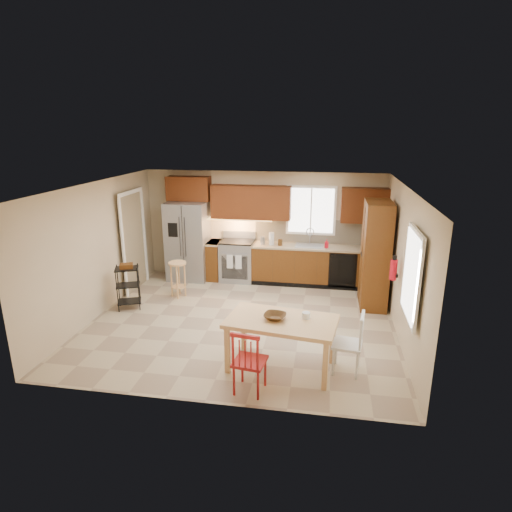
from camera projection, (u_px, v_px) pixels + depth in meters
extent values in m
plane|color=tan|center=(242.00, 321.00, 7.93)|extent=(5.50, 5.50, 0.00)
cube|color=silver|center=(241.00, 186.00, 7.21)|extent=(5.50, 5.00, 0.02)
cube|color=#CCB793|center=(263.00, 226.00, 9.93)|extent=(5.50, 0.02, 2.50)
cube|color=#CCB793|center=(201.00, 315.00, 5.21)|extent=(5.50, 0.02, 2.50)
cube|color=#CCB793|center=(98.00, 249.00, 8.01)|extent=(0.02, 5.00, 2.50)
cube|color=#CCB793|center=(403.00, 264.00, 7.13)|extent=(0.02, 5.00, 2.50)
cube|color=gray|center=(188.00, 241.00, 9.94)|extent=(0.92, 0.75, 1.82)
cube|color=gray|center=(237.00, 261.00, 9.95)|extent=(0.76, 0.63, 0.92)
cube|color=#5D3511|center=(215.00, 260.00, 10.05)|extent=(0.30, 0.60, 0.90)
cube|color=#5D3511|center=(317.00, 265.00, 9.67)|extent=(2.92, 0.60, 0.90)
cube|color=black|center=(342.00, 271.00, 9.31)|extent=(0.60, 0.02, 0.78)
cube|color=beige|center=(319.00, 231.00, 9.73)|extent=(2.92, 0.03, 0.55)
cube|color=#5A270F|center=(189.00, 189.00, 9.79)|extent=(1.00, 0.35, 0.55)
cube|color=#5A270F|center=(251.00, 202.00, 9.64)|extent=(1.80, 0.35, 0.75)
cube|color=#5A270F|center=(365.00, 205.00, 9.24)|extent=(1.00, 0.35, 0.75)
cube|color=white|center=(311.00, 210.00, 9.62)|extent=(1.12, 0.04, 1.12)
cube|color=gray|center=(309.00, 248.00, 9.58)|extent=(0.62, 0.46, 0.16)
cube|color=#FFBF66|center=(238.00, 219.00, 9.78)|extent=(1.60, 0.30, 0.01)
imported|color=red|center=(327.00, 244.00, 9.39)|extent=(0.09, 0.09, 0.19)
cylinder|color=silver|center=(271.00, 239.00, 9.62)|extent=(0.12, 0.12, 0.28)
cylinder|color=gray|center=(263.00, 240.00, 9.67)|extent=(0.11, 0.11, 0.18)
cylinder|color=#4E3114|center=(280.00, 242.00, 9.58)|extent=(0.10, 0.10, 0.14)
cube|color=#5D3511|center=(375.00, 255.00, 8.37)|extent=(0.50, 0.95, 2.10)
cylinder|color=red|center=(393.00, 270.00, 7.33)|extent=(0.12, 0.12, 0.36)
cube|color=white|center=(412.00, 275.00, 6.00)|extent=(0.04, 1.02, 1.32)
cube|color=#8C7A59|center=(133.00, 242.00, 9.28)|extent=(0.04, 0.95, 2.10)
imported|color=#4E3114|center=(275.00, 319.00, 6.19)|extent=(0.36, 0.36, 0.08)
cylinder|color=silver|center=(306.00, 317.00, 6.20)|extent=(0.13, 0.13, 0.14)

